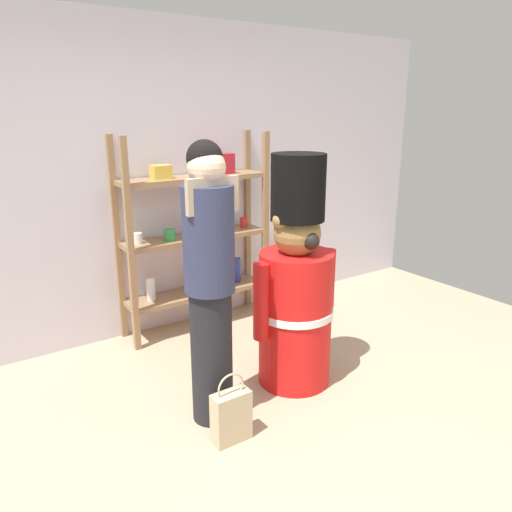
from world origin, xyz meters
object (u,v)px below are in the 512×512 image
Objects in this scene: person_shopper at (210,280)px; shopping_bag at (231,416)px; teddy_bear_guard at (296,290)px; merchandise_shelf at (196,232)px.

person_shopper is 3.92× the size of shopping_bag.
teddy_bear_guard is at bearing 5.16° from person_shopper.
teddy_bear_guard is 0.74m from person_shopper.
shopping_bag is (-0.73, -0.33, -0.52)m from teddy_bear_guard.
merchandise_shelf is 0.98× the size of person_shopper.
shopping_bag is (-0.03, -0.27, -0.76)m from person_shopper.
merchandise_shelf reaches higher than teddy_bear_guard.
merchandise_shelf is at bearing 65.57° from person_shopper.
person_shopper is at bearing 83.81° from shopping_bag.
merchandise_shelf is 3.86× the size of shopping_bag.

